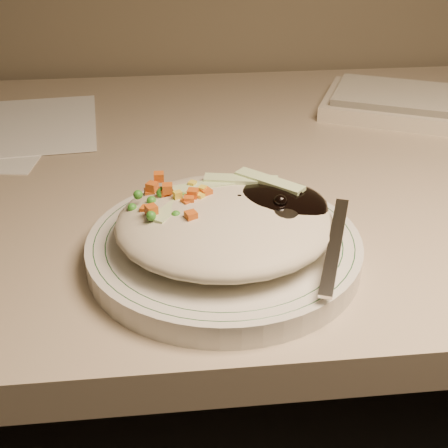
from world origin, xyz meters
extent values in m
cube|color=tan|center=(0.00, 1.38, 0.72)|extent=(1.40, 0.70, 0.04)
cylinder|color=silver|center=(-0.07, 1.17, 0.75)|extent=(0.25, 0.25, 0.02)
torus|color=#144723|center=(-0.07, 1.17, 0.76)|extent=(0.23, 0.23, 0.00)
torus|color=#144723|center=(-0.07, 1.17, 0.76)|extent=(0.21, 0.21, 0.00)
ellipsoid|color=beige|center=(-0.07, 1.17, 0.78)|extent=(0.19, 0.18, 0.04)
ellipsoid|color=black|center=(-0.03, 1.18, 0.79)|extent=(0.10, 0.09, 0.03)
ellipsoid|color=orange|center=(-0.12, 1.19, 0.78)|extent=(0.08, 0.08, 0.02)
sphere|color=black|center=(-0.06, 1.18, 0.79)|extent=(0.01, 0.01, 0.01)
sphere|color=black|center=(-0.03, 1.19, 0.79)|extent=(0.01, 0.01, 0.01)
sphere|color=black|center=(-0.01, 1.18, 0.80)|extent=(0.01, 0.01, 0.01)
sphere|color=black|center=(-0.01, 1.19, 0.79)|extent=(0.01, 0.01, 0.01)
sphere|color=black|center=(-0.02, 1.16, 0.80)|extent=(0.01, 0.01, 0.01)
sphere|color=black|center=(-0.03, 1.18, 0.79)|extent=(0.01, 0.01, 0.01)
sphere|color=black|center=(-0.02, 1.19, 0.79)|extent=(0.01, 0.01, 0.01)
cube|color=#CA5516|center=(-0.12, 1.19, 0.80)|extent=(0.01, 0.01, 0.01)
cube|color=#CA5516|center=(-0.10, 1.17, 0.79)|extent=(0.01, 0.01, 0.01)
cube|color=#CA5516|center=(-0.13, 1.21, 0.80)|extent=(0.01, 0.01, 0.01)
cube|color=#CA5516|center=(-0.10, 1.18, 0.80)|extent=(0.01, 0.01, 0.01)
cube|color=#CA5516|center=(-0.10, 1.18, 0.80)|extent=(0.01, 0.01, 0.01)
cube|color=#CA5516|center=(-0.14, 1.21, 0.79)|extent=(0.01, 0.01, 0.01)
cube|color=#CA5516|center=(-0.12, 1.20, 0.80)|extent=(0.01, 0.01, 0.01)
cube|color=#CA5516|center=(-0.10, 1.18, 0.80)|extent=(0.01, 0.01, 0.01)
cube|color=#CA5516|center=(-0.09, 1.19, 0.80)|extent=(0.01, 0.01, 0.01)
cube|color=#CA5516|center=(-0.13, 1.22, 0.80)|extent=(0.01, 0.01, 0.01)
cube|color=#CA5516|center=(-0.13, 1.16, 0.80)|extent=(0.01, 0.01, 0.01)
cube|color=#CA5516|center=(-0.10, 1.15, 0.80)|extent=(0.01, 0.01, 0.01)
cube|color=#CA5516|center=(-0.14, 1.17, 0.79)|extent=(0.01, 0.01, 0.01)
cube|color=#CA5516|center=(-0.14, 1.21, 0.79)|extent=(0.01, 0.01, 0.01)
sphere|color=#388C28|center=(-0.10, 1.19, 0.80)|extent=(0.01, 0.01, 0.01)
sphere|color=#388C28|center=(-0.14, 1.15, 0.80)|extent=(0.01, 0.01, 0.01)
sphere|color=#388C28|center=(-0.13, 1.19, 0.80)|extent=(0.01, 0.01, 0.01)
sphere|color=#388C28|center=(-0.15, 1.19, 0.80)|extent=(0.01, 0.01, 0.01)
sphere|color=#388C28|center=(-0.11, 1.19, 0.79)|extent=(0.01, 0.01, 0.01)
sphere|color=#388C28|center=(-0.10, 1.16, 0.79)|extent=(0.01, 0.01, 0.01)
sphere|color=#388C28|center=(-0.12, 1.18, 0.79)|extent=(0.01, 0.01, 0.01)
sphere|color=#388C28|center=(-0.12, 1.16, 0.79)|extent=(0.01, 0.01, 0.01)
sphere|color=#388C28|center=(-0.15, 1.18, 0.79)|extent=(0.01, 0.01, 0.01)
sphere|color=#388C28|center=(-0.12, 1.20, 0.80)|extent=(0.01, 0.01, 0.01)
sphere|color=#388C28|center=(-0.13, 1.19, 0.80)|extent=(0.01, 0.01, 0.01)
sphere|color=#388C28|center=(-0.13, 1.17, 0.79)|extent=(0.01, 0.01, 0.01)
sphere|color=#388C28|center=(-0.11, 1.16, 0.80)|extent=(0.01, 0.01, 0.01)
sphere|color=#388C28|center=(-0.08, 1.21, 0.79)|extent=(0.01, 0.01, 0.01)
cube|color=yellow|center=(-0.11, 1.19, 0.79)|extent=(0.01, 0.01, 0.01)
cube|color=yellow|center=(-0.09, 1.18, 0.80)|extent=(0.01, 0.01, 0.01)
cube|color=yellow|center=(-0.12, 1.19, 0.79)|extent=(0.01, 0.01, 0.01)
cube|color=yellow|center=(-0.11, 1.18, 0.80)|extent=(0.01, 0.01, 0.01)
cube|color=yellow|center=(-0.12, 1.18, 0.79)|extent=(0.01, 0.01, 0.01)
cube|color=yellow|center=(-0.09, 1.19, 0.80)|extent=(0.01, 0.01, 0.01)
cube|color=yellow|center=(-0.10, 1.21, 0.80)|extent=(0.01, 0.01, 0.01)
cube|color=yellow|center=(-0.11, 1.18, 0.79)|extent=(0.01, 0.01, 0.01)
cube|color=#B2D18C|center=(-0.08, 1.21, 0.80)|extent=(0.07, 0.03, 0.00)
cube|color=#B2D18C|center=(-0.05, 1.21, 0.80)|extent=(0.07, 0.03, 0.00)
cube|color=#B2D18C|center=(-0.11, 1.18, 0.80)|extent=(0.05, 0.06, 0.00)
cube|color=#B2D18C|center=(-0.03, 1.20, 0.80)|extent=(0.06, 0.06, 0.00)
cube|color=#B2D18C|center=(-0.07, 1.16, 0.79)|extent=(0.07, 0.02, 0.00)
ellipsoid|color=silver|center=(-0.02, 1.16, 0.79)|extent=(0.05, 0.06, 0.01)
cube|color=silver|center=(0.01, 1.12, 0.78)|extent=(0.05, 0.11, 0.03)
camera|label=1|loc=(-0.12, 0.70, 1.06)|focal=50.00mm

